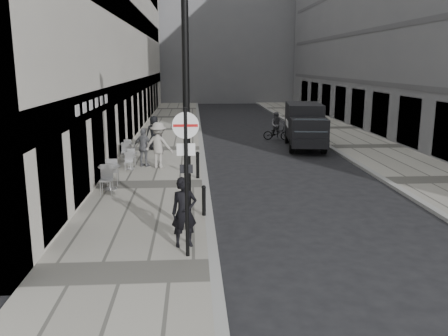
{
  "coord_description": "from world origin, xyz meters",
  "views": [
    {
      "loc": [
        -0.43,
        -6.9,
        4.5
      ],
      "look_at": [
        0.49,
        7.16,
        1.4
      ],
      "focal_mm": 38.0,
      "sensor_mm": 36.0,
      "label": 1
    }
  ],
  "objects_px": {
    "walking_man": "(184,212)",
    "sign_post": "(186,163)",
    "lamppost": "(186,85)",
    "cyclist": "(277,129)",
    "panel_van": "(305,123)"
  },
  "relations": [
    {
      "from": "walking_man",
      "to": "sign_post",
      "type": "distance_m",
      "value": 1.49
    },
    {
      "from": "walking_man",
      "to": "sign_post",
      "type": "bearing_deg",
      "value": -94.28
    },
    {
      "from": "lamppost",
      "to": "cyclist",
      "type": "bearing_deg",
      "value": 71.91
    },
    {
      "from": "cyclist",
      "to": "walking_man",
      "type": "bearing_deg",
      "value": -93.11
    },
    {
      "from": "lamppost",
      "to": "panel_van",
      "type": "xyz_separation_m",
      "value": [
        6.24,
        13.14,
        -2.64
      ]
    },
    {
      "from": "panel_van",
      "to": "cyclist",
      "type": "bearing_deg",
      "value": 118.46
    },
    {
      "from": "walking_man",
      "to": "cyclist",
      "type": "distance_m",
      "value": 17.82
    },
    {
      "from": "sign_post",
      "to": "panel_van",
      "type": "xyz_separation_m",
      "value": [
        6.24,
        14.94,
        -1.01
      ]
    },
    {
      "from": "panel_van",
      "to": "walking_man",
      "type": "bearing_deg",
      "value": -106.81
    },
    {
      "from": "lamppost",
      "to": "panel_van",
      "type": "bearing_deg",
      "value": 64.57
    },
    {
      "from": "lamppost",
      "to": "cyclist",
      "type": "distance_m",
      "value": 17.0
    },
    {
      "from": "sign_post",
      "to": "lamppost",
      "type": "bearing_deg",
      "value": 90.65
    },
    {
      "from": "lamppost",
      "to": "panel_van",
      "type": "height_order",
      "value": "lamppost"
    },
    {
      "from": "sign_post",
      "to": "cyclist",
      "type": "bearing_deg",
      "value": 74.3
    },
    {
      "from": "walking_man",
      "to": "cyclist",
      "type": "height_order",
      "value": "walking_man"
    }
  ]
}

